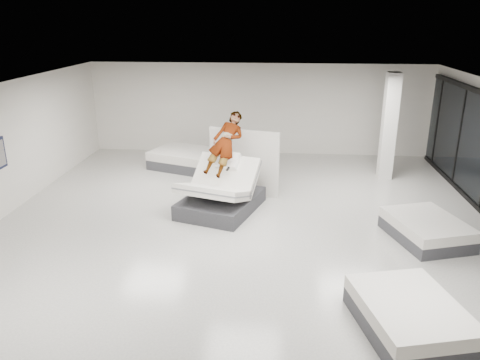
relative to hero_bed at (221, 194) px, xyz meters
The scene contains 9 objects.
room 2.00m from the hero_bed, 64.78° to the right, with size 14.00×14.04×3.20m.
hero_bed is the anchor object (origin of this frame).
person 1.00m from the hero_bed, 72.13° to the left, with size 0.66×0.43×1.81m, color slate.
remote 0.75m from the hero_bed, 23.65° to the right, with size 0.05×0.14×0.03m, color black.
divider_panel 1.47m from the hero_bed, 69.46° to the left, with size 2.01×0.09×1.83m, color silver.
flat_bed_right_far 4.91m from the hero_bed, 14.89° to the right, with size 1.83×2.13×0.50m.
flat_bed_right_near 5.80m from the hero_bed, 52.31° to the right, with size 1.84×2.18×0.52m.
flat_bed_left_far 3.88m from the hero_bed, 114.00° to the left, with size 2.52×2.20×0.58m.
column 5.70m from the hero_bed, 32.75° to the left, with size 0.40×0.40×3.20m, color silver.
Camera 1 is at (0.74, -9.51, 4.67)m, focal length 35.00 mm.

